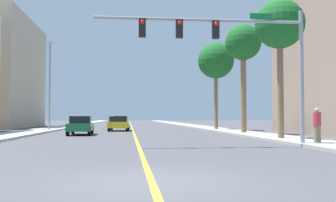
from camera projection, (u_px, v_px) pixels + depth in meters
ground at (132, 127)px, 49.99m from camera, size 192.00×192.00×0.00m
sidewalk_left at (62, 127)px, 49.09m from camera, size 2.91×168.00×0.15m
sidewalk_right at (199, 127)px, 50.90m from camera, size 2.91×168.00×0.15m
lane_marking_center at (132, 127)px, 49.99m from camera, size 0.16×144.00×0.01m
traffic_signal_mast at (233, 44)px, 18.21m from camera, size 9.89×0.36×6.30m
street_lamp at (50, 81)px, 36.53m from camera, size 0.56×0.28×8.33m
palm_near at (280, 26)px, 22.83m from camera, size 2.91×2.91×8.14m
palm_mid at (243, 44)px, 31.38m from camera, size 2.91×2.91×8.71m
palm_far at (216, 61)px, 39.83m from camera, size 3.68×3.68×8.83m
car_yellow at (119, 123)px, 37.78m from camera, size 2.06×4.38×1.42m
car_green at (81, 125)px, 29.61m from camera, size 1.87×4.63×1.42m
car_silver at (120, 121)px, 51.08m from camera, size 1.91×4.22×1.47m
pedestrian at (317, 125)px, 18.58m from camera, size 0.38×0.38×1.66m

